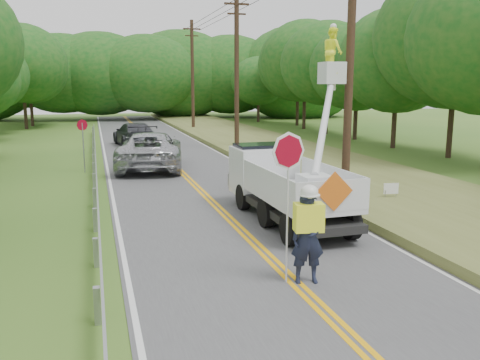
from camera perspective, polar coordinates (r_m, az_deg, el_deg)
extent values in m
plane|color=#376121|center=(9.68, 10.31, -15.27)|extent=(140.00, 140.00, 0.00)
cube|color=#48484A|center=(22.51, -5.68, -0.07)|extent=(7.20, 96.00, 0.02)
cube|color=#FEAE09|center=(22.49, -5.93, -0.05)|extent=(0.12, 96.00, 0.00)
cube|color=#FEAE09|center=(22.52, -5.43, -0.02)|extent=(0.12, 96.00, 0.00)
cube|color=silver|center=(22.15, -14.49, -0.50)|extent=(0.12, 96.00, 0.00)
cube|color=silver|center=(23.36, 2.66, 0.40)|extent=(0.12, 96.00, 0.00)
cube|color=#999BA0|center=(9.57, -15.88, -13.54)|extent=(0.12, 0.14, 0.70)
cube|color=#999BA0|center=(12.37, -16.02, -7.91)|extent=(0.12, 0.14, 0.70)
cube|color=#999BA0|center=(15.25, -16.10, -4.38)|extent=(0.12, 0.14, 0.70)
cube|color=#999BA0|center=(18.16, -16.16, -1.97)|extent=(0.12, 0.14, 0.70)
cube|color=#999BA0|center=(21.11, -16.20, -0.24)|extent=(0.12, 0.14, 0.70)
cube|color=#999BA0|center=(24.06, -16.23, 1.07)|extent=(0.12, 0.14, 0.70)
cube|color=#999BA0|center=(27.03, -16.25, 2.10)|extent=(0.12, 0.14, 0.70)
cube|color=#999BA0|center=(30.00, -16.27, 2.92)|extent=(0.12, 0.14, 0.70)
cube|color=#999BA0|center=(32.97, -16.29, 3.59)|extent=(0.12, 0.14, 0.70)
cube|color=#999BA0|center=(35.96, -16.30, 4.15)|extent=(0.12, 0.14, 0.70)
cube|color=#999BA0|center=(38.94, -16.31, 4.63)|extent=(0.12, 0.14, 0.70)
cube|color=#999BA0|center=(41.93, -16.32, 5.04)|extent=(0.12, 0.14, 0.70)
cube|color=#999BA0|center=(44.91, -16.33, 5.39)|extent=(0.12, 0.14, 0.70)
cube|color=#999BA0|center=(23.03, -16.01, 1.30)|extent=(0.05, 48.00, 0.34)
cylinder|color=#2C2316|center=(19.02, 12.35, 12.87)|extent=(0.30, 0.30, 10.00)
cylinder|color=#2C2316|center=(33.00, -0.38, 12.12)|extent=(0.30, 0.30, 10.00)
cube|color=#2C2316|center=(33.37, -0.39, 19.35)|extent=(1.60, 0.12, 0.12)
cube|color=#2C2316|center=(33.28, -0.39, 18.33)|extent=(1.20, 0.10, 0.10)
cylinder|color=#2C2316|center=(47.61, -5.41, 11.66)|extent=(0.30, 0.30, 10.00)
cube|color=#2C2316|center=(47.86, -5.50, 16.69)|extent=(1.60, 0.12, 0.12)
cube|color=#2C2316|center=(47.80, -5.48, 15.97)|extent=(1.20, 0.10, 0.10)
cube|color=brown|center=(24.75, 10.69, 1.11)|extent=(7.00, 96.00, 0.30)
cylinder|color=#332319|center=(52.79, -23.18, 7.28)|extent=(0.32, 0.32, 3.60)
ellipsoid|color=#104F17|center=(52.78, -23.54, 12.05)|extent=(8.41, 8.41, 7.40)
cylinder|color=#332319|center=(56.19, -22.55, 7.32)|extent=(0.32, 0.32, 3.28)
ellipsoid|color=#104F17|center=(56.14, -22.85, 11.41)|extent=(7.66, 7.66, 6.74)
cylinder|color=#332319|center=(31.78, 22.78, 5.95)|extent=(0.32, 0.32, 4.02)
ellipsoid|color=#104F17|center=(31.82, 23.44, 14.79)|extent=(9.39, 9.39, 8.26)
cylinder|color=#332319|center=(35.46, 17.07, 6.19)|extent=(0.32, 0.32, 3.36)
ellipsoid|color=#104F17|center=(35.41, 17.45, 12.83)|extent=(7.85, 7.85, 6.91)
cylinder|color=#332319|center=(40.29, 12.95, 6.75)|extent=(0.32, 0.32, 3.18)
ellipsoid|color=#104F17|center=(40.23, 13.19, 12.28)|extent=(7.42, 7.42, 6.53)
cylinder|color=#332319|center=(44.31, 9.76, 7.40)|extent=(0.32, 0.32, 3.47)
ellipsoid|color=#104F17|center=(44.28, 9.94, 12.88)|extent=(8.09, 8.09, 7.12)
cylinder|color=#332319|center=(49.25, 7.29, 7.94)|extent=(0.32, 0.32, 3.73)
ellipsoid|color=#104F17|center=(49.24, 7.42, 13.25)|extent=(8.71, 8.71, 7.66)
cylinder|color=#332319|center=(53.16, 6.52, 8.07)|extent=(0.32, 0.32, 3.57)
ellipsoid|color=#104F17|center=(53.14, 6.62, 12.78)|extent=(8.33, 8.33, 7.33)
cylinder|color=#332319|center=(58.31, 2.09, 7.93)|extent=(0.32, 0.32, 2.69)
ellipsoid|color=#104F17|center=(58.24, 2.11, 11.16)|extent=(6.27, 6.27, 5.52)
ellipsoid|color=#104F17|center=(65.55, -23.78, 10.99)|extent=(10.89, 8.17, 8.17)
ellipsoid|color=#104F17|center=(64.26, -19.54, 11.30)|extent=(12.46, 9.34, 9.34)
ellipsoid|color=#104F17|center=(63.91, -15.60, 11.53)|extent=(13.24, 9.93, 9.93)
ellipsoid|color=#104F17|center=(62.49, -10.47, 11.76)|extent=(12.40, 9.30, 9.30)
ellipsoid|color=#104F17|center=(66.48, -6.75, 11.80)|extent=(15.03, 11.28, 11.28)
ellipsoid|color=#104F17|center=(67.06, -1.07, 11.86)|extent=(13.56, 10.17, 10.17)
ellipsoid|color=#104F17|center=(67.34, 2.43, 11.85)|extent=(11.04, 8.28, 8.28)
ellipsoid|color=#104F17|center=(67.12, 6.87, 11.78)|extent=(16.80, 12.60, 12.60)
imported|color=#191E33|center=(10.86, 7.73, -6.51)|extent=(0.79, 0.59, 1.99)
cube|color=yellow|center=(10.73, 7.79, -4.20)|extent=(0.66, 0.47, 0.60)
ellipsoid|color=white|center=(10.60, 7.87, -1.31)|extent=(0.37, 0.37, 0.30)
cylinder|color=#B7B7B7|center=(10.69, 5.38, -4.51)|extent=(0.04, 0.04, 2.79)
cylinder|color=maroon|center=(10.40, 5.52, 3.28)|extent=(0.78, 0.21, 0.80)
cylinder|color=black|center=(13.42, 5.68, -5.59)|extent=(0.29, 0.88, 0.87)
cylinder|color=black|center=(14.21, 12.46, -4.87)|extent=(0.29, 0.88, 0.87)
cylinder|color=black|center=(15.04, 2.97, -3.75)|extent=(0.29, 0.88, 0.87)
cylinder|color=black|center=(15.75, 9.19, -3.21)|extent=(0.29, 0.88, 0.87)
cylinder|color=black|center=(17.13, 0.34, -1.94)|extent=(0.29, 0.88, 0.87)
cylinder|color=black|center=(17.75, 5.93, -1.54)|extent=(0.29, 0.88, 0.87)
cube|color=black|center=(15.60, 5.76, -3.02)|extent=(2.03, 5.85, 0.23)
cube|color=silver|center=(14.93, 6.75, -1.88)|extent=(2.18, 4.22, 0.20)
cube|color=silver|center=(14.46, 3.07, -0.40)|extent=(0.14, 4.17, 0.82)
cube|color=silver|center=(15.28, 10.30, 0.05)|extent=(0.14, 4.17, 0.82)
cube|color=silver|center=(13.02, 10.50, -1.81)|extent=(2.09, 0.10, 0.82)
cube|color=silver|center=(17.69, 2.69, 1.07)|extent=(2.08, 1.77, 1.63)
cube|color=black|center=(17.76, 2.51, 3.03)|extent=(1.84, 1.22, 0.68)
cube|color=silver|center=(13.95, 8.46, -0.91)|extent=(0.83, 0.83, 0.73)
cube|color=silver|center=(18.69, 10.37, 11.84)|extent=(0.77, 0.77, 0.77)
imported|color=yellow|center=(18.72, 10.45, 14.17)|extent=(0.62, 0.80, 1.65)
cube|color=#D86016|center=(12.94, 10.65, -1.28)|extent=(1.03, 0.06, 1.03)
imported|color=#ADAFB4|center=(25.96, -10.13, 3.36)|extent=(4.10, 7.09, 1.86)
imported|color=#34363C|center=(35.76, -11.89, 5.10)|extent=(2.93, 5.84, 1.63)
cylinder|color=#999BA0|center=(25.52, -17.32, 3.50)|extent=(0.06, 0.06, 2.42)
cylinder|color=maroon|center=(25.41, -17.46, 5.96)|extent=(0.51, 0.26, 0.55)
cube|color=white|center=(18.58, 16.76, -0.93)|extent=(0.55, 0.10, 0.38)
cylinder|color=#999BA0|center=(18.53, 16.14, -1.97)|extent=(0.02, 0.02, 0.55)
cylinder|color=#999BA0|center=(18.77, 17.27, -1.87)|extent=(0.02, 0.02, 0.55)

